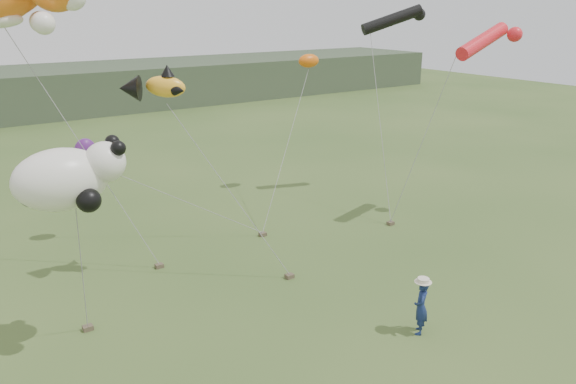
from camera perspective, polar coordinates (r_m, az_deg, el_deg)
name	(u,v)px	position (r m, az deg, el deg)	size (l,w,h in m)	color
ground	(346,319)	(18.56, 5.90, -12.68)	(120.00, 120.00, 0.00)	#385123
headland	(3,95)	(57.70, -26.94, 8.78)	(90.00, 13.00, 4.00)	#2D3D28
festival_attendant	(421,307)	(17.79, 13.36, -11.31)	(0.64, 0.42, 1.76)	navy
sandbag_anchors	(250,260)	(22.17, -3.90, -6.95)	(14.30, 4.21, 0.15)	brown
fish_kite	(152,86)	(19.45, -13.61, 10.38)	(2.39, 1.57, 1.14)	#FCAD26
tube_kites	(443,29)	(27.86, 15.49, 15.63)	(3.62, 7.00, 2.30)	black
panda_kite	(69,177)	(15.87, -21.39, 1.40)	(2.92, 1.89, 1.82)	white
misc_kites	(205,103)	(26.25, -8.40, 8.94)	(12.78, 1.34, 3.88)	#E4600D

